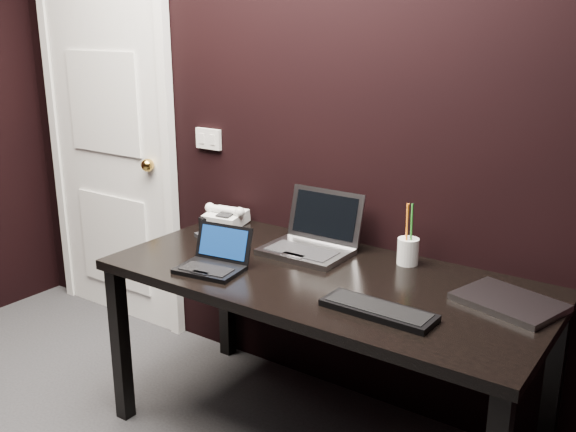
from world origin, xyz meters
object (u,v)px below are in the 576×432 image
Objects in this scene: netbook at (214,261)px; silver_laptop at (311,241)px; mobile_phone at (202,230)px; ext_keyboard at (378,310)px; desk at (324,293)px; desk_phone at (226,216)px; closed_laptop at (509,302)px; pen_cup at (408,250)px; door at (109,140)px.

netbook is 0.44m from silver_laptop.
mobile_phone is (-0.51, -0.12, -0.01)m from silver_laptop.
ext_keyboard is (0.51, -0.38, -0.03)m from silver_laptop.
mobile_phone is (-0.31, 0.27, 0.00)m from netbook.
desk is 7.69× the size of desk_phone.
silver_laptop is at bearing 175.74° from closed_laptop.
silver_laptop is 0.64m from ext_keyboard.
pen_cup is (0.94, 0.01, 0.02)m from desk_phone.
ext_keyboard is at bearing -23.92° from desk_phone.
mobile_phone is (0.04, -0.21, -0.01)m from desk_phone.
silver_laptop reaches higher than desk.
closed_laptop is (2.31, -0.25, -0.29)m from door.
ext_keyboard is 1.01× the size of closed_laptop.
pen_cup reaches higher than closed_laptop.
door is 2.08m from ext_keyboard.
netbook is 0.72m from ext_keyboard.
silver_laptop is 0.41m from pen_cup.
desk is 0.45m from netbook.
door is 0.96m from desk_phone.
netbook is at bearing -117.57° from silver_laptop.
door is 1.88m from pen_cup.
mobile_phone is (-1.02, 0.26, 0.02)m from ext_keyboard.
door is at bearing 173.82° from closed_laptop.
netbook is 0.59m from desk_phone.
ext_keyboard is at bearing -136.88° from closed_laptop.
pen_cup is at bearing 103.63° from ext_keyboard.
door reaches higher than desk.
door is 2.35m from closed_laptop.
closed_laptop is 4.39× the size of mobile_phone.
mobile_phone is at bearing -177.72° from closed_laptop.
door is at bearing 177.31° from pen_cup.
pen_cup reaches higher than silver_laptop.
closed_laptop is (0.34, 0.32, -0.00)m from ext_keyboard.
door is 1.26× the size of desk.
pen_cup reaches higher than desk.
desk is 6.19× the size of netbook.
silver_laptop is (-0.18, 0.19, 0.12)m from desk.
desk_phone is at bearing -179.45° from pen_cup.
desk_phone is at bearing -6.00° from door.
silver_laptop reaches higher than ext_keyboard.
mobile_phone is at bearing -17.70° from door.
silver_laptop is 0.91× the size of closed_laptop.
desk is at bearing -20.90° from desk_phone.
silver_laptop is 0.90× the size of ext_keyboard.
pen_cup is (-0.45, 0.16, 0.05)m from closed_laptop.
desk is at bearing -169.42° from closed_laptop.
desk_phone is 2.50× the size of mobile_phone.
silver_laptop is at bearing -7.29° from door.
netbook is at bearing -179.21° from ext_keyboard.
silver_laptop reaches higher than mobile_phone.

